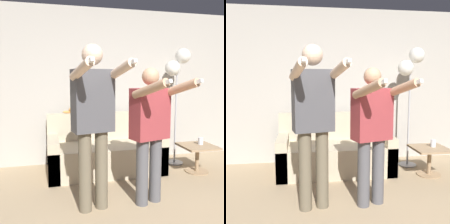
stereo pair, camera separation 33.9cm
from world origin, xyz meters
The scene contains 8 objects.
wall_back centered at (0.00, 2.59, 1.30)m, with size 10.00×0.05×2.60m.
couch centered at (-0.19, 2.04, 0.28)m, with size 1.73×0.85×0.88m.
person_left centered at (-0.57, 0.85, 1.04)m, with size 0.58×0.73×1.79m.
person_right centered at (0.08, 0.85, 0.90)m, with size 0.62×0.75×1.56m.
cat centered at (-0.54, 2.35, 0.95)m, with size 0.44×0.14×0.16m.
floor_lamp centered at (1.05, 2.11, 1.58)m, with size 0.43×0.29×1.93m.
side_table centered at (1.18, 1.64, 0.31)m, with size 0.51×0.51×0.42m.
cup centered at (1.25, 1.68, 0.47)m, with size 0.08×0.08×0.11m.
Camera 2 is at (-0.71, -1.91, 1.44)m, focal length 42.00 mm.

